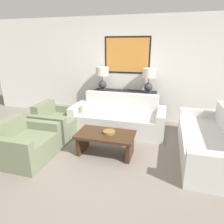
{
  "coord_description": "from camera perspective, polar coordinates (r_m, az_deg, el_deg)",
  "views": [
    {
      "loc": [
        1.05,
        -2.72,
        1.95
      ],
      "look_at": [
        0.01,
        1.0,
        0.65
      ],
      "focal_mm": 32.0,
      "sensor_mm": 36.0,
      "label": 1
    }
  ],
  "objects": [
    {
      "name": "ground_plane",
      "position": [
        3.51,
        -4.73,
        -15.24
      ],
      "size": [
        20.0,
        20.0,
        0.0
      ],
      "primitive_type": "plane",
      "color": "slate"
    },
    {
      "name": "back_wall",
      "position": [
        5.41,
        4.37,
        12.0
      ],
      "size": [
        8.31,
        0.12,
        2.65
      ],
      "color": "silver",
      "rests_on": "ground_plane"
    },
    {
      "name": "console_table",
      "position": [
        5.33,
        3.54,
        1.78
      ],
      "size": [
        1.64,
        0.39,
        0.82
      ],
      "color": "black",
      "rests_on": "ground_plane"
    },
    {
      "name": "table_lamp_left",
      "position": [
        5.31,
        -2.75,
        10.37
      ],
      "size": [
        0.33,
        0.33,
        0.6
      ],
      "color": "#333338",
      "rests_on": "console_table"
    },
    {
      "name": "table_lamp_right",
      "position": [
        5.07,
        10.48,
        9.69
      ],
      "size": [
        0.33,
        0.33,
        0.6
      ],
      "color": "#333338",
      "rests_on": "console_table"
    },
    {
      "name": "couch_by_back_wall",
      "position": [
        4.74,
        1.78,
        -1.96
      ],
      "size": [
        2.15,
        0.89,
        0.84
      ],
      "color": "silver",
      "rests_on": "ground_plane"
    },
    {
      "name": "couch_by_side",
      "position": [
        4.05,
        26.12,
        -7.74
      ],
      "size": [
        0.89,
        2.15,
        0.84
      ],
      "color": "silver",
      "rests_on": "ground_plane"
    },
    {
      "name": "coffee_table",
      "position": [
        3.71,
        -1.84,
        -7.76
      ],
      "size": [
        1.05,
        0.59,
        0.42
      ],
      "color": "#3D2616",
      "rests_on": "ground_plane"
    },
    {
      "name": "decorative_bowl",
      "position": [
        3.65,
        -0.83,
        -5.8
      ],
      "size": [
        0.22,
        0.22,
        0.05
      ],
      "color": "olive",
      "rests_on": "coffee_table"
    },
    {
      "name": "armchair_near_back_wall",
      "position": [
        4.68,
        -15.55,
        -3.16
      ],
      "size": [
        0.83,
        0.96,
        0.73
      ],
      "color": "#707A5B",
      "rests_on": "ground_plane"
    },
    {
      "name": "armchair_near_camera",
      "position": [
        3.91,
        -23.42,
        -8.58
      ],
      "size": [
        0.83,
        0.96,
        0.73
      ],
      "color": "#707A5B",
      "rests_on": "ground_plane"
    }
  ]
}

